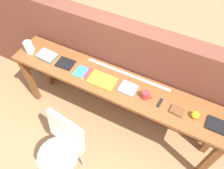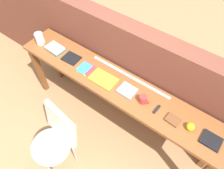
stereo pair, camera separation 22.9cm
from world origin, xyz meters
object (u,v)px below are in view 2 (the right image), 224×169
(book_stack_leftmost, at_px, (56,49))
(magazine_cycling, at_px, (71,58))
(multitool_folded, at_px, (157,109))
(mug, at_px, (143,99))
(leather_journal_brown, at_px, (173,120))
(pamphlet_pile_colourful, at_px, (85,68))
(chair_white_moulded, at_px, (54,139))
(book_open_centre, at_px, (103,79))
(sports_ball_small, at_px, (191,127))
(book_repair_rightmost, at_px, (211,140))
(pitcher_white, at_px, (40,39))

(book_stack_leftmost, distance_m, magazine_cycling, 0.25)
(book_stack_leftmost, height_order, multitool_folded, book_stack_leftmost)
(mug, distance_m, leather_journal_brown, 0.34)
(multitool_folded, bearing_deg, leather_journal_brown, -4.35)
(pamphlet_pile_colourful, bearing_deg, mug, 0.48)
(chair_white_moulded, height_order, mug, mug)
(book_open_centre, distance_m, mug, 0.49)
(book_open_centre, distance_m, multitool_folded, 0.65)
(leather_journal_brown, bearing_deg, book_open_centre, -175.65)
(multitool_folded, relative_size, sports_ball_small, 1.45)
(magazine_cycling, height_order, multitool_folded, multitool_folded)
(sports_ball_small, bearing_deg, pamphlet_pile_colourful, -179.43)
(book_stack_leftmost, height_order, leather_journal_brown, book_stack_leftmost)
(chair_white_moulded, height_order, book_repair_rightmost, book_repair_rightmost)
(sports_ball_small, xyz_separation_m, book_repair_rightmost, (0.20, 0.00, -0.03))
(chair_white_moulded, distance_m, book_open_centre, 0.82)
(magazine_cycling, bearing_deg, sports_ball_small, -3.75)
(pitcher_white, relative_size, multitool_folded, 1.67)
(pitcher_white, bearing_deg, multitool_folded, 0.58)
(book_stack_leftmost, xyz_separation_m, book_open_centre, (0.75, -0.02, -0.01))
(chair_white_moulded, height_order, pitcher_white, pitcher_white)
(book_stack_leftmost, height_order, sports_ball_small, sports_ball_small)
(pamphlet_pile_colourful, relative_size, multitool_folded, 1.61)
(magazine_cycling, xyz_separation_m, book_open_centre, (0.50, -0.03, 0.00))
(magazine_cycling, xyz_separation_m, book_repair_rightmost, (1.69, -0.01, 0.00))
(sports_ball_small, bearing_deg, book_repair_rightmost, 0.29)
(multitool_folded, bearing_deg, chair_white_moulded, -135.29)
(book_open_centre, relative_size, book_repair_rightmost, 1.70)
(chair_white_moulded, distance_m, book_repair_rightmost, 1.54)
(pamphlet_pile_colourful, height_order, mug, mug)
(pamphlet_pile_colourful, bearing_deg, sports_ball_small, 0.57)
(book_open_centre, bearing_deg, chair_white_moulded, -98.77)
(book_repair_rightmost, bearing_deg, magazine_cycling, 179.62)
(pamphlet_pile_colourful, relative_size, leather_journal_brown, 1.36)
(mug, bearing_deg, multitool_folded, 1.04)
(pamphlet_pile_colourful, height_order, multitool_folded, multitool_folded)
(chair_white_moulded, bearing_deg, pamphlet_pile_colourful, 102.28)
(pitcher_white, bearing_deg, book_repair_rightmost, 0.55)
(leather_journal_brown, bearing_deg, mug, -177.47)
(book_open_centre, xyz_separation_m, multitool_folded, (0.65, 0.01, -0.00))
(book_open_centre, relative_size, leather_journal_brown, 2.27)
(chair_white_moulded, bearing_deg, multitool_folded, 44.71)
(magazine_cycling, distance_m, sports_ball_small, 1.49)
(chair_white_moulded, distance_m, pitcher_white, 1.22)
(sports_ball_small, relative_size, book_repair_rightmost, 0.44)
(magazine_cycling, relative_size, sports_ball_small, 2.58)
(magazine_cycling, distance_m, pamphlet_pile_colourful, 0.23)
(chair_white_moulded, relative_size, book_stack_leftmost, 4.15)
(mug, bearing_deg, book_open_centre, -178.77)
(pamphlet_pile_colourful, distance_m, sports_ball_small, 1.25)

